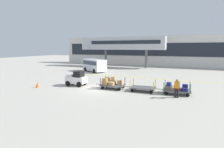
% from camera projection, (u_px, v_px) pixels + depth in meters
% --- Properties ---
extents(ground_plane, '(120.00, 120.00, 0.00)m').
position_uv_depth(ground_plane, '(99.00, 89.00, 18.00)').
color(ground_plane, '#B2ADA0').
extents(apron_lead_line, '(19.50, 0.22, 0.01)m').
position_uv_depth(apron_lead_line, '(152.00, 78.00, 23.90)').
color(apron_lead_line, yellow).
rests_on(apron_lead_line, ground_plane).
extents(terminal_building, '(45.14, 2.51, 6.55)m').
position_uv_depth(terminal_building, '(153.00, 51.00, 40.97)').
color(terminal_building, silver).
rests_on(terminal_building, ground_plane).
extents(jet_bridge, '(18.35, 3.00, 6.19)m').
position_uv_depth(jet_bridge, '(117.00, 44.00, 37.90)').
color(jet_bridge, '#B7B7BC').
rests_on(jet_bridge, ground_plane).
extents(baggage_tug, '(2.16, 1.34, 1.58)m').
position_uv_depth(baggage_tug, '(76.00, 79.00, 19.33)').
color(baggage_tug, white).
rests_on(baggage_tug, ground_plane).
extents(baggage_cart_lead, '(3.04, 1.53, 1.17)m').
position_uv_depth(baggage_cart_lead, '(112.00, 83.00, 17.99)').
color(baggage_cart_lead, '#4C4C4F').
rests_on(baggage_cart_lead, ground_plane).
extents(baggage_cart_middle, '(3.04, 1.53, 1.10)m').
position_uv_depth(baggage_cart_middle, '(143.00, 88.00, 16.89)').
color(baggage_cart_middle, '#4C4C4F').
rests_on(baggage_cart_middle, ground_plane).
extents(baggage_cart_tail, '(3.04, 1.53, 1.10)m').
position_uv_depth(baggage_cart_tail, '(176.00, 89.00, 15.84)').
color(baggage_cart_tail, '#4C4C4F').
rests_on(baggage_cart_tail, ground_plane).
extents(baggage_handler, '(0.44, 0.46, 1.56)m').
position_uv_depth(baggage_handler, '(177.00, 87.00, 14.62)').
color(baggage_handler, black).
rests_on(baggage_handler, ground_plane).
extents(shuttle_van, '(5.11, 4.02, 2.10)m').
position_uv_depth(shuttle_van, '(94.00, 64.00, 30.45)').
color(shuttle_van, silver).
rests_on(shuttle_van, ground_plane).
extents(safety_cone_near, '(0.36, 0.36, 0.55)m').
position_uv_depth(safety_cone_near, '(37.00, 85.00, 18.61)').
color(safety_cone_near, '#EA590F').
rests_on(safety_cone_near, ground_plane).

